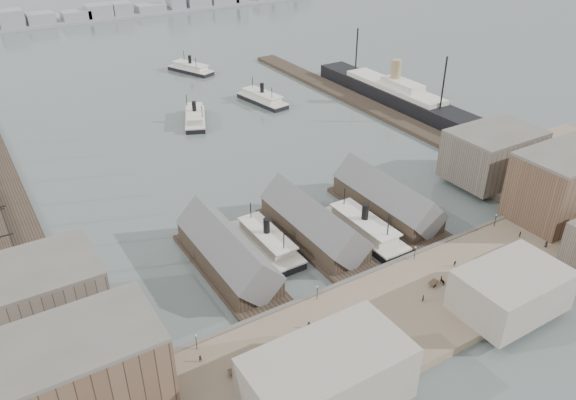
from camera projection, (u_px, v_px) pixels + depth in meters
ground at (350, 270)px, 142.60m from camera, size 900.00×900.00×0.00m
quay at (404, 312)px, 127.33m from camera, size 180.00×30.00×2.00m
seawall at (363, 277)px, 138.19m from camera, size 180.00×1.20×2.30m
west_wharf at (2, 178)px, 185.01m from camera, size 10.00×220.00×1.60m
east_wharf at (368, 106)px, 244.28m from camera, size 10.00×180.00×1.60m
ferry_shed_west at (228, 254)px, 140.89m from camera, size 14.00×42.00×12.60m
ferry_shed_center at (313, 225)px, 152.76m from camera, size 14.00×42.00×12.60m
ferry_shed_east at (387, 200)px, 164.63m from camera, size 14.00×42.00×12.60m
warehouse_west_front at (70, 384)px, 96.32m from camera, size 32.00×18.00×18.00m
warehouse_west_back at (38, 297)px, 119.47m from camera, size 26.00×20.00×14.00m
warehouse_east_front at (565, 185)px, 158.17m from camera, size 30.00×18.00×19.00m
warehouse_east_back at (492, 155)px, 180.01m from camera, size 28.00×20.00×15.00m
street_bldg_center at (511, 290)px, 124.63m from camera, size 24.00×16.00×10.00m
street_bldg_west at (327, 378)px, 101.30m from camera, size 30.00×16.00×12.00m
lamp_post_far_w at (196, 339)px, 114.55m from camera, size 0.44×0.44×3.92m
lamp_post_near_w at (317, 290)px, 128.24m from camera, size 0.44×0.44×3.92m
lamp_post_near_e at (415, 251)px, 141.94m from camera, size 0.44×0.44×3.92m
lamp_post_far_e at (496, 218)px, 155.64m from camera, size 0.44×0.44×3.92m
far_shore at (54, 17)px, 386.49m from camera, size 500.00×40.00×15.72m
ferry_docked_west at (267, 241)px, 150.10m from camera, size 8.17×27.24×9.73m
ferry_docked_east at (364, 228)px, 155.42m from camera, size 8.83×29.43×10.51m
ferry_open_near at (195, 117)px, 228.79m from camera, size 17.49×27.19×9.36m
ferry_open_mid at (262, 98)px, 248.29m from camera, size 12.56×28.06×9.67m
ferry_open_far at (191, 68)px, 288.15m from camera, size 17.26×26.96×9.28m
ocean_steamer at (394, 93)px, 248.53m from camera, size 12.99×94.95×18.99m
tram at (555, 221)px, 156.08m from camera, size 2.70×10.21×3.63m
horse_cart_left at (242, 367)px, 110.57m from camera, size 4.76×2.18×1.51m
horse_cart_center at (346, 315)px, 123.63m from camera, size 4.91×1.56×1.66m
horse_cart_right at (441, 281)px, 134.11m from camera, size 4.84×2.65×1.63m
pedestrian_0 at (200, 358)px, 112.46m from camera, size 0.71×0.59×1.70m
pedestrian_1 at (259, 376)px, 108.40m from camera, size 1.01×1.10×1.82m
pedestrian_2 at (309, 325)px, 120.98m from camera, size 1.18×0.92×1.61m
pedestrian_3 at (380, 341)px, 116.58m from camera, size 1.10×1.02×1.81m
pedestrian_4 at (369, 305)px, 126.67m from camera, size 0.91×0.88×1.57m
pedestrian_5 at (423, 298)px, 128.50m from camera, size 0.68×0.79×1.82m
pedestrian_6 at (455, 264)px, 140.34m from camera, size 0.99×0.98×1.61m
pedestrian_7 at (489, 270)px, 137.83m from camera, size 1.22×1.20×1.69m
pedestrian_8 at (520, 234)px, 151.91m from camera, size 1.09×0.71×1.72m
pedestrian_9 at (546, 244)px, 147.64m from camera, size 1.05×0.94×1.81m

